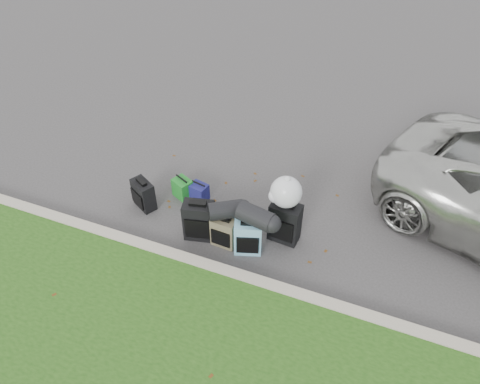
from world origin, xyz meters
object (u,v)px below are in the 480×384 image
at_px(suitcase_large_black_right, 285,222).
at_px(suitcase_large_black_left, 199,220).
at_px(suitcase_olive, 224,232).
at_px(suitcase_teal, 248,237).
at_px(suitcase_small_black, 144,194).
at_px(tote_green, 183,188).
at_px(tote_navy, 199,192).

bearing_deg(suitcase_large_black_right, suitcase_large_black_left, -156.47).
height_order(suitcase_olive, suitcase_large_black_right, suitcase_large_black_right).
height_order(suitcase_teal, suitcase_large_black_right, suitcase_large_black_right).
distance_m(suitcase_small_black, suitcase_olive, 1.58).
height_order(suitcase_small_black, suitcase_teal, suitcase_teal).
bearing_deg(suitcase_small_black, suitcase_large_black_right, 32.41).
distance_m(suitcase_large_black_left, suitcase_olive, 0.42).
height_order(suitcase_large_black_left, suitcase_large_black_right, suitcase_large_black_right).
bearing_deg(suitcase_large_black_right, suitcase_teal, -129.89).
xyz_separation_m(suitcase_large_black_left, suitcase_olive, (0.42, -0.01, -0.08)).
relative_size(suitcase_small_black, tote_green, 1.48).
relative_size(suitcase_olive, tote_green, 1.49).
bearing_deg(tote_green, suitcase_large_black_right, 15.53).
height_order(suitcase_large_black_right, tote_navy, suitcase_large_black_right).
bearing_deg(suitcase_large_black_left, suitcase_small_black, 152.87).
bearing_deg(suitcase_large_black_left, tote_green, 118.69).
bearing_deg(suitcase_large_black_right, suitcase_olive, -147.53).
relative_size(suitcase_large_black_right, tote_green, 2.01).
xyz_separation_m(suitcase_small_black, suitcase_large_black_right, (2.38, 0.16, 0.09)).
height_order(suitcase_large_black_left, suitcase_olive, suitcase_large_black_left).
bearing_deg(suitcase_olive, suitcase_small_black, 172.39).
xyz_separation_m(tote_green, tote_navy, (0.29, 0.03, -0.02)).
xyz_separation_m(suitcase_large_black_right, tote_navy, (-1.61, 0.33, -0.19)).
bearing_deg(suitcase_olive, tote_navy, 138.31).
relative_size(suitcase_teal, tote_green, 1.67).
bearing_deg(suitcase_large_black_left, suitcase_olive, -14.57).
bearing_deg(tote_green, tote_navy, 30.74).
bearing_deg(suitcase_small_black, suitcase_teal, 20.25).
height_order(suitcase_teal, tote_navy, suitcase_teal).
xyz_separation_m(suitcase_large_black_left, tote_navy, (-0.37, 0.76, -0.18)).
distance_m(suitcase_large_black_right, tote_navy, 1.65).
bearing_deg(suitcase_teal, suitcase_large_black_right, 27.42).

